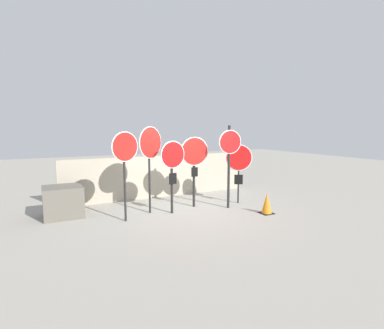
% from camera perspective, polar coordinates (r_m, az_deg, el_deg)
% --- Properties ---
extents(ground_plane, '(40.00, 40.00, 0.00)m').
position_cam_1_polar(ground_plane, '(9.30, -0.97, -8.74)').
color(ground_plane, gray).
extents(fence_back, '(7.00, 0.12, 1.52)m').
position_cam_1_polar(fence_back, '(11.05, -5.94, -2.23)').
color(fence_back, '#A89E89').
rests_on(fence_back, ground).
extents(stop_sign_0, '(0.77, 0.28, 2.43)m').
position_cam_1_polar(stop_sign_0, '(8.10, -12.65, 2.00)').
color(stop_sign_0, black).
rests_on(stop_sign_0, ground).
extents(stop_sign_1, '(0.83, 0.47, 2.57)m').
position_cam_1_polar(stop_sign_1, '(8.78, -7.94, 3.05)').
color(stop_sign_1, black).
rests_on(stop_sign_1, ground).
extents(stop_sign_2, '(0.80, 0.18, 2.15)m').
position_cam_1_polar(stop_sign_2, '(8.71, -3.73, 0.34)').
color(stop_sign_2, black).
rests_on(stop_sign_2, ground).
extents(stop_sign_3, '(0.90, 0.20, 2.26)m').
position_cam_1_polar(stop_sign_3, '(9.42, 0.47, 1.31)').
color(stop_sign_3, black).
rests_on(stop_sign_3, ground).
extents(stop_sign_4, '(0.74, 0.18, 2.60)m').
position_cam_1_polar(stop_sign_4, '(9.33, 7.18, 2.32)').
color(stop_sign_4, black).
rests_on(stop_sign_4, ground).
extents(stop_sign_5, '(0.77, 0.45, 1.98)m').
position_cam_1_polar(stop_sign_5, '(10.02, 8.94, 0.66)').
color(stop_sign_5, black).
rests_on(stop_sign_5, ground).
extents(traffic_cone_0, '(0.36, 0.36, 0.62)m').
position_cam_1_polar(traffic_cone_0, '(9.17, 14.06, -7.18)').
color(traffic_cone_0, black).
rests_on(traffic_cone_0, ground).
extents(storage_crate, '(1.05, 0.97, 0.88)m').
position_cam_1_polar(storage_crate, '(9.31, -23.35, -6.51)').
color(storage_crate, '#605B51').
rests_on(storage_crate, ground).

